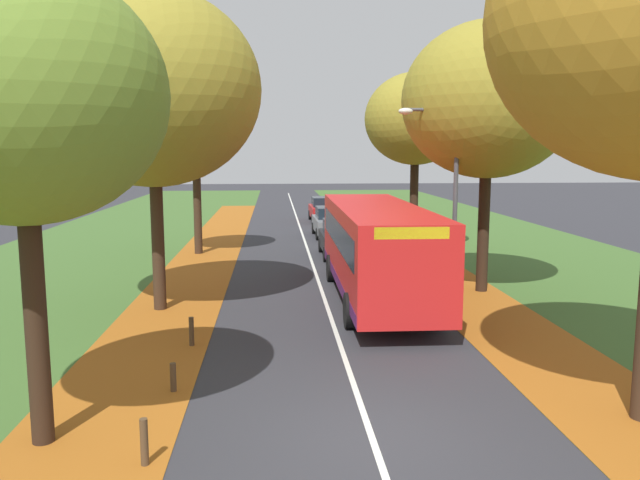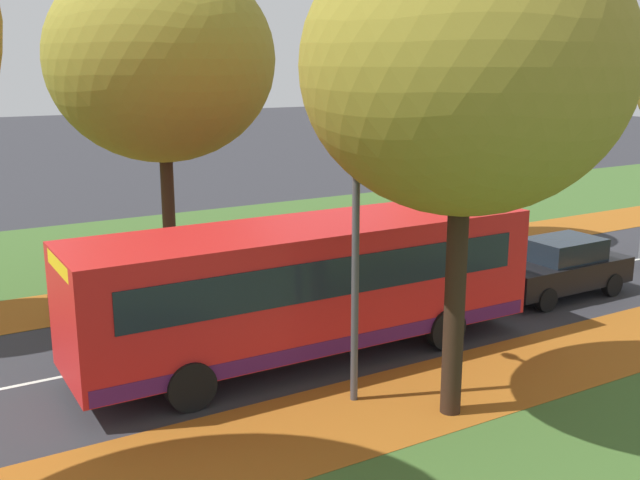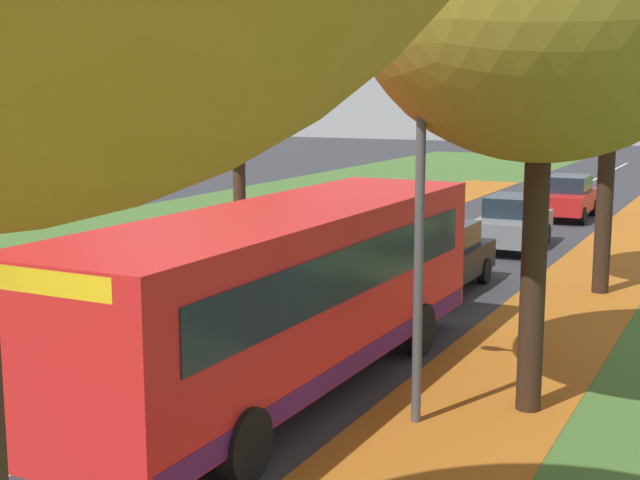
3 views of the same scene
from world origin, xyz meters
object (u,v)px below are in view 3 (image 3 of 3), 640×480
tree_right_mid (614,33)px  car_black_lead (439,257)px  tree_left_mid (237,66)px  streetlamp_right (399,168)px  bus (286,288)px  car_red_third_in_line (568,197)px  car_grey_following (512,222)px

tree_right_mid → car_black_lead: tree_right_mid is taller
tree_left_mid → car_black_lead: size_ratio=1.74×
tree_right_mid → streetlamp_right: 10.33m
bus → car_red_third_in_line: size_ratio=2.47×
tree_right_mid → bus: (-3.34, -9.61, -4.41)m
car_black_lead → car_grey_following: bearing=89.1°
streetlamp_right → bus: streetlamp_right is taller
streetlamp_right → car_black_lead: bearing=105.1°
bus → car_black_lead: size_ratio=2.48×
streetlamp_right → car_black_lead: (-2.30, 8.52, -2.92)m
bus → tree_left_mid: bearing=125.4°
tree_right_mid → car_black_lead: 6.56m
tree_left_mid → car_red_third_in_line: size_ratio=1.73×
bus → car_grey_following: 14.71m
tree_left_mid → tree_right_mid: (10.02, 0.23, 0.63)m
car_black_lead → tree_left_mid: bearing=169.2°
car_red_third_in_line → streetlamp_right: bearing=-84.9°
tree_left_mid → car_grey_following: size_ratio=1.73×
streetlamp_right → car_red_third_in_line: bearing=95.1°
tree_right_mid → bus: 11.09m
bus → car_black_lead: 8.21m
tree_right_mid → bus: tree_right_mid is taller
car_black_lead → car_red_third_in_line: same height
streetlamp_right → bus: size_ratio=0.58×
streetlamp_right → car_black_lead: size_ratio=1.43×
car_black_lead → car_grey_following: 6.52m
streetlamp_right → car_grey_following: size_ratio=1.42×
tree_left_mid → bus: (6.68, -9.38, -3.77)m
tree_left_mid → bus: size_ratio=0.70×
streetlamp_right → car_black_lead: streetlamp_right is taller
car_grey_following → car_red_third_in_line: 7.39m
bus → car_black_lead: bearing=91.8°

